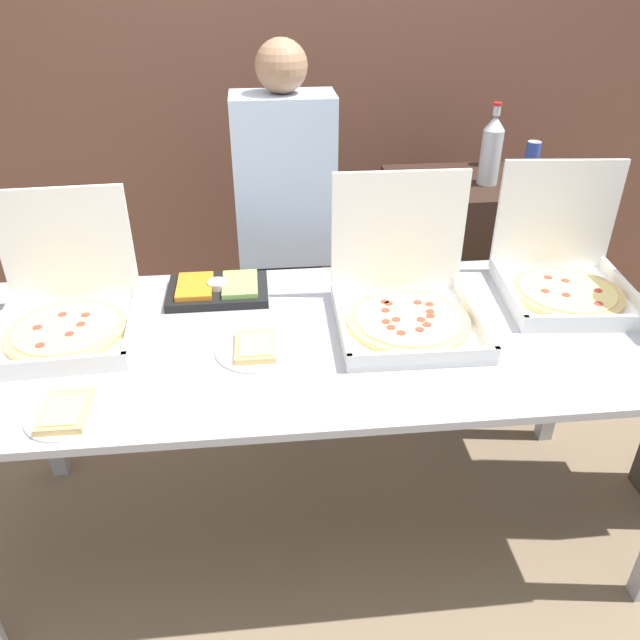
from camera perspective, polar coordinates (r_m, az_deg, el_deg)
The scene contains 14 objects.
ground_plane at distance 2.56m, azimuth 0.00°, elevation -18.30°, with size 16.00×16.00×0.00m, color #847056.
brick_wall_behind at distance 3.40m, azimuth -3.16°, elevation 21.93°, with size 10.00×0.06×2.80m.
buffet_table at distance 2.03m, azimuth 0.00°, elevation -3.60°, with size 2.25×0.92×0.89m.
pizza_box_far_left at distance 2.02m, azimuth 7.83°, elevation 1.93°, with size 0.45×0.47×0.44m.
pizza_box_far_right at distance 2.11m, azimuth -22.19°, elevation 0.91°, with size 0.44×0.45×0.41m.
pizza_box_near_left at distance 2.33m, azimuth 21.42°, elevation 4.01°, with size 0.46×0.48×0.43m.
paper_plate_front_right at distance 1.89m, azimuth -5.94°, elevation -2.52°, with size 0.24×0.24×0.03m.
paper_plate_front_center at distance 1.77m, azimuth -22.24°, elevation -7.84°, with size 0.21×0.21×0.03m.
veggie_tray at distance 2.21m, azimuth -9.32°, elevation 2.78°, with size 0.35×0.23×0.05m.
sideboard_podium at distance 3.10m, azimuth 12.96°, elevation 3.04°, with size 0.76×0.53×1.05m.
soda_bottle at distance 2.82m, azimuth 15.39°, elevation 14.81°, with size 0.09×0.09×0.34m.
soda_can_silver at distance 3.11m, azimuth 15.22°, elevation 14.64°, with size 0.07×0.07×0.12m.
soda_can_colored at distance 3.11m, azimuth 18.85°, elevation 14.09°, with size 0.07×0.07×0.12m.
person_guest_plaid at distance 2.66m, azimuth -3.07°, elevation 7.17°, with size 0.40×0.22×1.66m.
Camera 1 is at (-0.17, -1.65, 1.95)m, focal length 35.00 mm.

